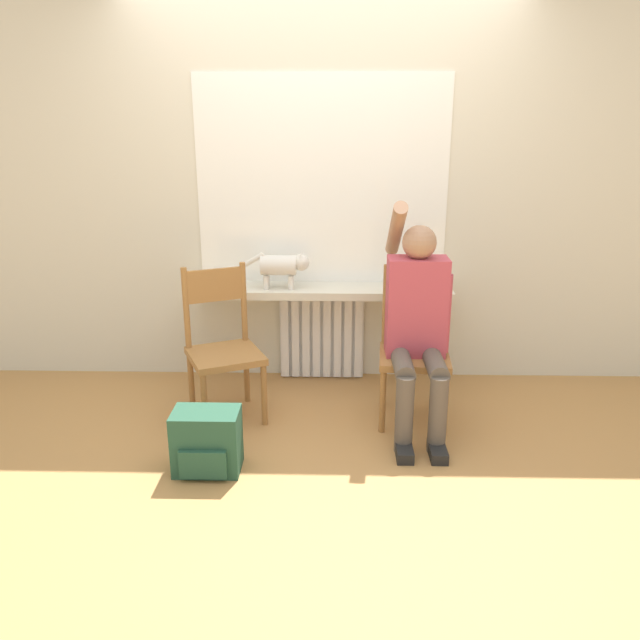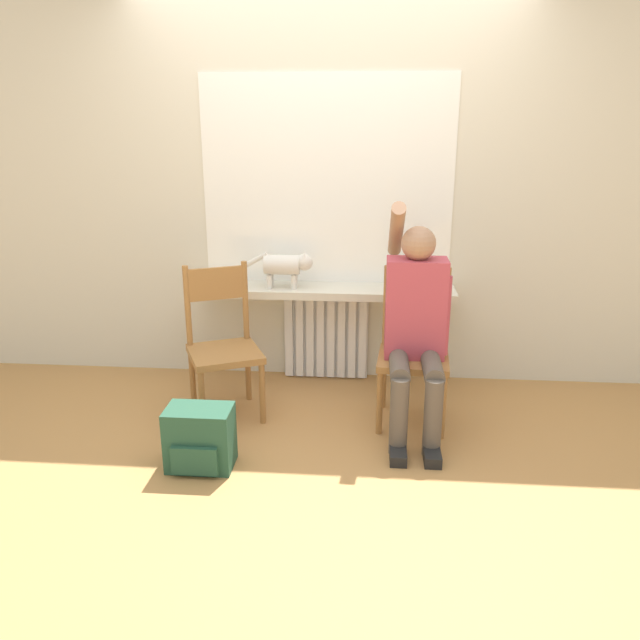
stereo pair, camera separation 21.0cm
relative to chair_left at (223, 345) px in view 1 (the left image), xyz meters
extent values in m
plane|color=#B27F47|center=(0.58, -0.54, -0.45)|extent=(12.00, 12.00, 0.00)
cube|color=beige|center=(0.58, 0.69, 0.90)|extent=(7.00, 0.06, 2.70)
cube|color=white|center=(0.58, 0.63, -0.14)|extent=(0.58, 0.05, 0.63)
cube|color=white|center=(0.32, 0.58, -0.14)|extent=(0.05, 0.03, 0.61)
cube|color=white|center=(0.40, 0.58, -0.14)|extent=(0.05, 0.03, 0.61)
cube|color=white|center=(0.47, 0.58, -0.14)|extent=(0.05, 0.03, 0.61)
cube|color=white|center=(0.54, 0.58, -0.14)|extent=(0.05, 0.03, 0.61)
cube|color=white|center=(0.61, 0.58, -0.14)|extent=(0.05, 0.03, 0.61)
cube|color=white|center=(0.69, 0.58, -0.14)|extent=(0.05, 0.03, 0.61)
cube|color=white|center=(0.76, 0.58, -0.14)|extent=(0.05, 0.03, 0.61)
cube|color=white|center=(0.83, 0.58, -0.14)|extent=(0.05, 0.03, 0.61)
cube|color=beige|center=(0.58, 0.50, 0.20)|extent=(1.70, 0.32, 0.05)
cube|color=white|center=(0.58, 0.66, 0.90)|extent=(1.63, 0.01, 1.34)
cube|color=#9E6B38|center=(0.02, -0.04, -0.05)|extent=(0.54, 0.54, 0.04)
cylinder|color=#9E6B38|center=(-0.07, -0.28, -0.26)|extent=(0.04, 0.04, 0.38)
cylinder|color=#9E6B38|center=(0.25, -0.13, -0.26)|extent=(0.04, 0.04, 0.38)
cylinder|color=#9E6B38|center=(-0.22, 0.05, -0.26)|extent=(0.04, 0.04, 0.38)
cylinder|color=#9E6B38|center=(0.11, 0.19, -0.26)|extent=(0.04, 0.04, 0.38)
cylinder|color=#9E6B38|center=(-0.22, 0.05, 0.21)|extent=(0.04, 0.04, 0.49)
cylinder|color=#9E6B38|center=(0.11, 0.19, 0.21)|extent=(0.04, 0.04, 0.49)
cube|color=#9E6B38|center=(-0.05, 0.12, 0.34)|extent=(0.34, 0.17, 0.20)
cube|color=#9E6B38|center=(1.14, -0.04, -0.05)|extent=(0.44, 0.44, 0.04)
cylinder|color=#9E6B38|center=(0.94, -0.20, -0.26)|extent=(0.04, 0.04, 0.38)
cylinder|color=#9E6B38|center=(1.30, -0.23, -0.26)|extent=(0.04, 0.04, 0.38)
cylinder|color=#9E6B38|center=(0.97, 0.15, -0.26)|extent=(0.04, 0.04, 0.38)
cylinder|color=#9E6B38|center=(1.33, 0.12, -0.26)|extent=(0.04, 0.04, 0.38)
cylinder|color=#9E6B38|center=(0.97, 0.15, 0.21)|extent=(0.04, 0.04, 0.49)
cylinder|color=#9E6B38|center=(1.33, 0.12, 0.21)|extent=(0.04, 0.04, 0.49)
cube|color=#9E6B38|center=(1.15, 0.13, 0.34)|extent=(0.37, 0.05, 0.20)
cylinder|color=brown|center=(1.05, -0.22, -0.02)|extent=(0.11, 0.40, 0.11)
cylinder|color=brown|center=(1.23, -0.22, -0.02)|extent=(0.11, 0.40, 0.11)
cylinder|color=brown|center=(1.05, -0.42, -0.23)|extent=(0.10, 0.10, 0.44)
cylinder|color=brown|center=(1.23, -0.42, -0.23)|extent=(0.10, 0.10, 0.44)
cube|color=black|center=(1.05, -0.48, -0.42)|extent=(0.09, 0.20, 0.06)
cube|color=black|center=(1.23, -0.48, -0.42)|extent=(0.09, 0.20, 0.06)
cube|color=#B74251|center=(1.14, -0.02, 0.25)|extent=(0.34, 0.20, 0.57)
sphere|color=#A87A5B|center=(1.14, -0.02, 0.63)|extent=(0.19, 0.19, 0.19)
cylinder|color=#A87A5B|center=(1.02, 0.12, 0.68)|extent=(0.08, 0.50, 0.38)
cylinder|color=#B74251|center=(1.29, -0.06, 0.23)|extent=(0.08, 0.08, 0.46)
cylinder|color=silver|center=(0.30, 0.46, 0.38)|extent=(0.23, 0.13, 0.13)
sphere|color=silver|center=(0.45, 0.46, 0.40)|extent=(0.11, 0.11, 0.11)
cone|color=silver|center=(0.45, 0.44, 0.45)|extent=(0.04, 0.04, 0.04)
cone|color=silver|center=(0.45, 0.49, 0.45)|extent=(0.04, 0.04, 0.04)
cylinder|color=silver|center=(0.38, 0.43, 0.27)|extent=(0.04, 0.04, 0.09)
cylinder|color=silver|center=(0.38, 0.50, 0.27)|extent=(0.04, 0.04, 0.09)
cylinder|color=silver|center=(0.22, 0.43, 0.27)|extent=(0.04, 0.04, 0.09)
cylinder|color=silver|center=(0.22, 0.50, 0.27)|extent=(0.04, 0.04, 0.09)
cylinder|color=silver|center=(0.13, 0.46, 0.42)|extent=(0.16, 0.03, 0.11)
cube|color=#234C38|center=(0.02, -0.64, -0.29)|extent=(0.34, 0.22, 0.33)
cube|color=#234C38|center=(0.02, -0.76, -0.35)|extent=(0.24, 0.03, 0.15)
camera|label=1|loc=(0.67, -3.47, 1.28)|focal=35.00mm
camera|label=2|loc=(0.88, -3.46, 1.28)|focal=35.00mm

